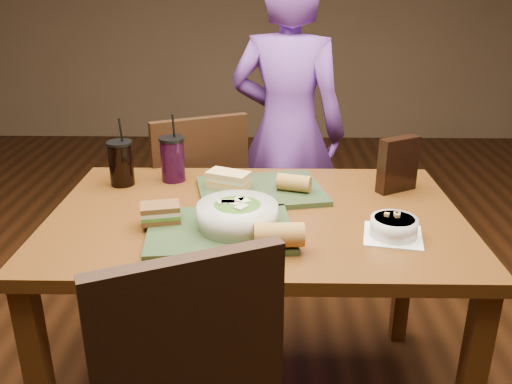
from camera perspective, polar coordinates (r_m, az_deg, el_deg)
dining_table at (r=1.76m, az=-0.00°, el=-4.85°), size 1.30×0.85×0.75m
chair_far at (r=2.39m, az=-5.35°, el=-1.29°), size 0.53×0.55×0.93m
diner at (r=2.59m, az=3.33°, el=6.26°), size 0.63×0.49×1.52m
tray_near at (r=1.59m, az=-3.79°, el=-4.04°), size 0.45×0.36×0.02m
tray_far at (r=1.87m, az=0.50°, el=0.13°), size 0.48×0.40×0.02m
salad_bowl at (r=1.58m, az=-1.97°, el=-2.29°), size 0.24×0.24×0.08m
soup_bowl at (r=1.61m, az=14.30°, el=-3.54°), size 0.19×0.19×0.07m
sandwich_near at (r=1.64m, az=-10.04°, el=-2.17°), size 0.13×0.10×0.05m
sandwich_far at (r=1.87m, az=-2.91°, el=1.30°), size 0.16×0.13×0.06m
baguette_near at (r=1.46m, az=2.44°, el=-4.54°), size 0.14×0.08×0.07m
baguette_far at (r=1.85m, az=4.01°, el=0.97°), size 0.12×0.09×0.06m
cup_cola at (r=1.99m, az=-14.01°, el=2.98°), size 0.09×0.09×0.25m
cup_berry at (r=1.99m, az=-8.76°, el=3.47°), size 0.09×0.09×0.25m
chip_bag at (r=1.93m, az=14.71°, el=2.81°), size 0.15×0.11×0.19m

